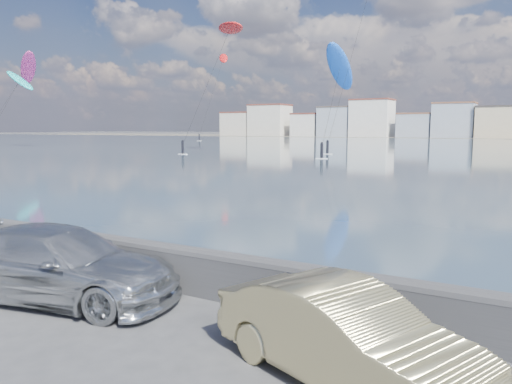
# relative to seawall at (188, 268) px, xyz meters

# --- Properties ---
(ground) EXTENTS (700.00, 700.00, 0.00)m
(ground) POSITION_rel_seawall_xyz_m (0.00, -2.70, -0.58)
(ground) COLOR #333335
(ground) RESTS_ON ground
(bay_water) EXTENTS (500.00, 177.00, 0.00)m
(bay_water) POSITION_rel_seawall_xyz_m (0.00, 88.80, -0.58)
(bay_water) COLOR #2E4556
(bay_water) RESTS_ON ground
(seawall) EXTENTS (400.00, 0.36, 1.08)m
(seawall) POSITION_rel_seawall_xyz_m (0.00, 0.00, 0.00)
(seawall) COLOR #28282B
(seawall) RESTS_ON ground
(car_silver) EXTENTS (5.74, 3.28, 1.57)m
(car_silver) POSITION_rel_seawall_xyz_m (-2.13, -1.73, 0.20)
(car_silver) COLOR #ADB0B4
(car_silver) RESTS_ON ground
(car_champagne) EXTENTS (4.56, 2.95, 1.42)m
(car_champagne) POSITION_rel_seawall_xyz_m (4.39, -2.03, 0.13)
(car_champagne) COLOR #C7B87D
(car_champagne) RESTS_ON ground
(kitesurfer_3) EXTENTS (5.55, 19.09, 15.97)m
(kitesurfer_3) POSITION_rel_seawall_xyz_m (-19.07, 60.22, 11.52)
(kitesurfer_3) COLOR blue
(kitesurfer_3) RESTS_ON ground
(kitesurfer_9) EXTENTS (9.32, 15.47, 19.20)m
(kitesurfer_9) POSITION_rel_seawall_xyz_m (-85.66, 58.55, 15.10)
(kitesurfer_9) COLOR #E5338C
(kitesurfer_9) RESTS_ON ground
(kitesurfer_10) EXTENTS (8.36, 8.35, 14.79)m
(kitesurfer_10) POSITION_rel_seawall_xyz_m (-78.32, 51.28, 11.60)
(kitesurfer_10) COLOR #19BFBF
(kitesurfer_10) RESTS_ON ground
(kitesurfer_11) EXTENTS (7.12, 16.72, 26.44)m
(kitesurfer_11) POSITION_rel_seawall_xyz_m (-76.44, 116.85, 23.01)
(kitesurfer_11) COLOR red
(kitesurfer_11) RESTS_ON ground
(kitesurfer_12) EXTENTS (9.45, 14.56, 19.72)m
(kitesurfer_12) POSITION_rel_seawall_xyz_m (-34.76, 55.79, 17.59)
(kitesurfer_12) COLOR red
(kitesurfer_12) RESTS_ON ground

